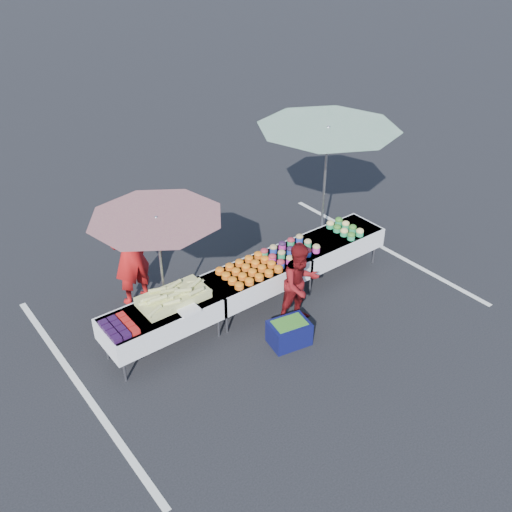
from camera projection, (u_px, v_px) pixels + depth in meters
ground at (256, 305)px, 9.86m from camera, size 80.00×80.00×0.00m
stripe_left at (80, 386)px, 8.20m from camera, size 0.10×5.00×0.00m
stripe_right at (381, 247)px, 11.52m from camera, size 0.10×5.00×0.00m
table_left at (162, 318)px, 8.62m from camera, size 1.86×0.81×0.75m
table_center at (256, 277)px, 9.55m from camera, size 1.86×0.81×0.75m
table_right at (333, 244)px, 10.48m from camera, size 1.86×0.81×0.75m
berry_punnets at (119, 327)px, 8.10m from camera, size 0.40×0.54×0.08m
corn_pile at (174, 297)px, 8.65m from camera, size 1.16×0.57×0.26m
plastic_bags at (188, 310)px, 8.47m from camera, size 0.30×0.25×0.05m
carrot_bowls at (249, 270)px, 9.35m from camera, size 0.95×0.69×0.11m
potato_cups at (290, 250)px, 9.81m from camera, size 0.94×0.58×0.16m
bean_baskets at (345, 228)px, 10.48m from camera, size 0.36×0.68×0.15m
vendor at (130, 255)px, 9.50m from camera, size 0.73×0.53×1.86m
customer at (300, 284)px, 9.14m from camera, size 0.76×0.62×1.44m
umbrella_left at (157, 228)px, 8.35m from camera, size 2.38×2.38×2.07m
umbrella_right at (328, 139)px, 10.04m from camera, size 2.79×2.79×2.62m
storage_bin at (289, 332)px, 8.91m from camera, size 0.69×0.55×0.40m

